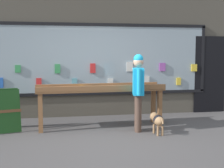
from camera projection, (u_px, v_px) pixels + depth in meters
ground_plane at (109, 140)px, 5.93m from camera, size 40.00×40.00×0.00m
shopfront_facade at (95, 51)px, 8.11m from camera, size 7.47×0.29×3.46m
display_table_main at (101, 93)px, 6.88m from camera, size 2.84×0.70×0.96m
person_browsing at (138, 87)px, 6.50m from camera, size 0.31×0.64×1.62m
small_dog at (157, 120)px, 6.33m from camera, size 0.22×0.56×0.42m
sandwich_board_sign at (4, 110)px, 6.59m from camera, size 0.73×0.74×0.88m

